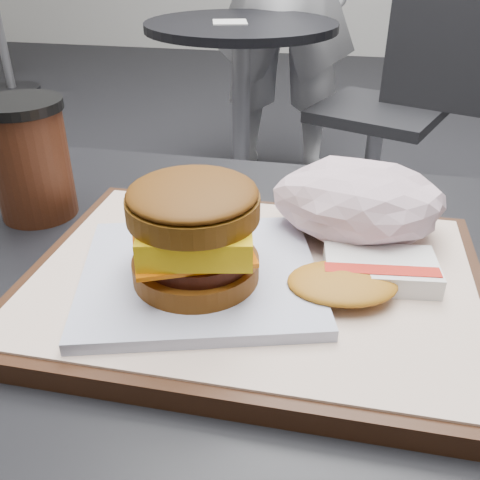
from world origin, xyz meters
name	(u,v)px	position (x,y,z in m)	size (l,w,h in m)	color
customer_table	(254,443)	(0.00, 0.00, 0.58)	(0.80, 0.60, 0.77)	#A5A5AA
serving_tray	(253,282)	(0.00, 0.01, 0.78)	(0.38, 0.28, 0.02)	black
breakfast_sandwich	(196,243)	(-0.05, -0.02, 0.83)	(0.23, 0.22, 0.09)	silver
hash_brown	(364,275)	(0.09, 0.00, 0.80)	(0.13, 0.10, 0.02)	white
crumpled_wrapper	(359,202)	(0.08, 0.09, 0.82)	(0.15, 0.12, 0.07)	silver
coffee_cup	(30,160)	(-0.26, 0.10, 0.83)	(0.09, 0.09, 0.12)	#3B1A0E
neighbor_table	(241,78)	(-0.35, 1.65, 0.55)	(0.70, 0.70, 0.75)	black
napkin	(230,22)	(-0.38, 1.61, 0.75)	(0.12, 0.12, 0.00)	silver
neighbor_chair	(400,99)	(0.24, 1.62, 0.51)	(0.65, 0.54, 0.88)	#9A9A9F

